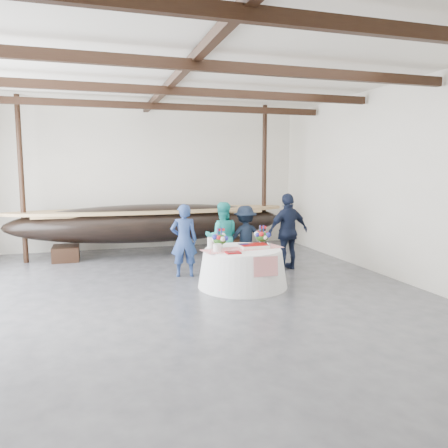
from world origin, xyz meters
name	(u,v)px	position (x,y,z in m)	size (l,w,h in m)	color
floor	(186,299)	(0.00, 0.00, 0.00)	(10.00, 12.00, 0.01)	#3D3D42
wall_back	(147,178)	(0.00, 6.00, 2.25)	(10.00, 0.02, 4.50)	silver
wall_front	(388,224)	(0.00, -6.00, 2.25)	(10.00, 0.02, 4.50)	silver
wall_right	(404,183)	(5.00, 0.00, 2.25)	(0.02, 12.00, 4.50)	silver
ceiling	(183,63)	(0.00, 0.00, 4.50)	(10.00, 12.00, 0.01)	white
pavilion_structure	(176,97)	(0.00, 0.79, 4.00)	(9.80, 11.76, 4.50)	black
longboat_display	(152,223)	(-0.03, 4.60, 0.97)	(8.12, 1.62, 1.52)	black
banquet_table	(243,268)	(1.39, 0.60, 0.42)	(1.95, 1.95, 0.84)	white
tabletop_items	(240,241)	(1.38, 0.75, 0.98)	(1.87, 0.96, 0.40)	red
guest_woman_blue	(184,240)	(0.35, 1.85, 0.87)	(0.63, 0.42, 1.74)	navy
guest_woman_teal	(222,237)	(1.36, 2.08, 0.87)	(0.85, 0.66, 1.74)	teal
guest_man_left	(245,238)	(1.99, 2.13, 0.82)	(1.06, 0.61, 1.63)	black
guest_man_right	(288,232)	(3.04, 1.81, 0.97)	(1.14, 0.48, 1.95)	#141B31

